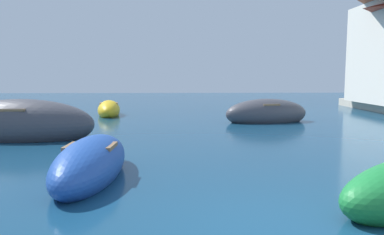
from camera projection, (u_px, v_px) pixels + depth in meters
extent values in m
ellipsoid|color=#3F3F47|center=(20.00, 125.00, 13.10)|extent=(5.16, 2.03, 1.78)
cube|color=brown|center=(19.00, 108.00, 13.03)|extent=(1.04, 1.59, 0.08)
ellipsoid|color=#3F3F47|center=(266.00, 114.00, 17.71)|extent=(4.20, 2.30, 1.40)
cube|color=brown|center=(267.00, 104.00, 17.66)|extent=(1.02, 1.38, 0.08)
ellipsoid|color=#1E479E|center=(91.00, 164.00, 8.15)|extent=(1.42, 3.88, 1.14)
cube|color=brown|center=(91.00, 146.00, 8.10)|extent=(1.04, 0.81, 0.08)
ellipsoid|color=gold|center=(109.00, 110.00, 20.55)|extent=(1.61, 3.33, 1.05)
cube|color=brown|center=(109.00, 103.00, 20.51)|extent=(1.02, 0.76, 0.08)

